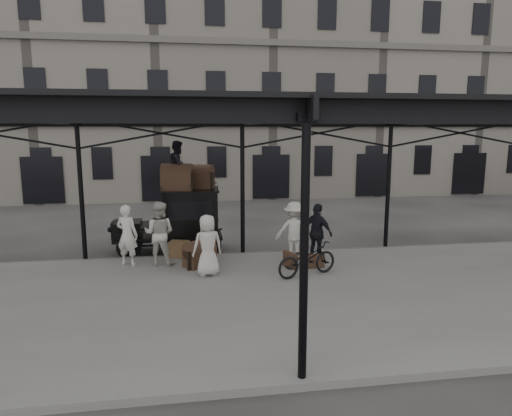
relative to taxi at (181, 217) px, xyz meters
The scene contains 18 objects.
ground 3.78m from the taxi, 55.87° to the right, with size 120.00×120.00×0.00m, color #383533.
platform 5.47m from the taxi, 67.97° to the right, with size 28.00×8.00×0.15m, color slate.
canopy 6.12m from the taxi, 66.79° to the right, with size 22.50×9.00×4.74m.
building_frontage 16.24m from the taxi, 82.39° to the left, with size 64.00×8.00×14.00m, color slate.
taxi is the anchor object (origin of this frame).
porter_left 2.43m from the taxi, 130.14° to the right, with size 0.67×0.44×1.84m, color silver.
porter_midleft 2.02m from the taxi, 108.13° to the right, with size 0.93×0.73×1.92m, color beige.
porter_centre 3.27m from the taxi, 76.71° to the right, with size 0.84×0.54×1.71m, color beige.
porter_official 4.75m from the taxi, 28.98° to the right, with size 1.05×0.44×1.80m, color black.
porter_right 4.02m from the taxi, 29.31° to the right, with size 1.17×0.67×1.82m, color beige.
bicycle 5.07m from the taxi, 46.57° to the right, with size 0.65×1.86×0.98m, color black.
porter_roof 1.79m from the taxi, 107.50° to the right, with size 0.79×0.62×1.63m, color black.
steamer_trunk_roof_near 1.37m from the taxi, 108.07° to the right, with size 1.00×0.61×0.73m, color #463020, non-canonical shape.
steamer_trunk_roof_far 1.49m from the taxi, 16.81° to the left, with size 0.92×0.56×0.67m, color #463020, non-canonical shape.
steamer_trunk_platform 2.44m from the taxi, 76.39° to the right, with size 0.89×0.55×0.66m, color #463020, non-canonical shape.
wicker_hamper 1.42m from the taxi, 93.38° to the right, with size 0.60×0.45×0.50m, color brown.
suitcase_upright 4.34m from the taxi, 41.59° to the right, with size 0.15×0.60×0.45m, color #463020.
suitcase_flat 4.96m from the taxi, 37.79° to the right, with size 0.60×0.15×0.40m, color #463020.
Camera 1 is at (-1.81, -12.53, 4.18)m, focal length 32.00 mm.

